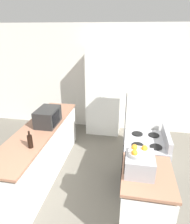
{
  "coord_description": "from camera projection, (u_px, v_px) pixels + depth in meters",
  "views": [
    {
      "loc": [
        0.6,
        -1.46,
        2.46
      ],
      "look_at": [
        0.0,
        1.86,
        1.05
      ],
      "focal_mm": 32.0,
      "sensor_mm": 36.0,
      "label": 1
    }
  ],
  "objects": [
    {
      "name": "wall_back",
      "position": [
        106.0,
        79.0,
        4.97
      ],
      "size": [
        7.0,
        0.06,
        2.6
      ],
      "color": "silver",
      "rests_on": "ground_plane"
    },
    {
      "name": "pantry_cabinet",
      "position": [
        104.0,
        94.0,
        4.82
      ],
      "size": [
        0.81,
        0.51,
        2.03
      ],
      "color": "silver",
      "rests_on": "ground_plane"
    },
    {
      "name": "wine_bottle",
      "position": [
        30.0,
        141.0,
        2.79
      ],
      "size": [
        0.07,
        0.07,
        0.26
      ],
      "color": "black",
      "rests_on": "counter_left"
    },
    {
      "name": "refrigerator",
      "position": [
        145.0,
        120.0,
        3.72
      ],
      "size": [
        0.73,
        0.77,
        1.77
      ],
      "color": "white",
      "rests_on": "ground_plane"
    },
    {
      "name": "toaster_oven",
      "position": [
        139.0,
        164.0,
        2.3
      ],
      "size": [
        0.34,
        0.36,
        0.23
      ],
      "color": "#939399",
      "rests_on": "counter_right"
    },
    {
      "name": "fruit_bowl",
      "position": [
        139.0,
        152.0,
        2.25
      ],
      "size": [
        0.25,
        0.25,
        0.1
      ],
      "color": "silver",
      "rests_on": "toaster_oven"
    },
    {
      "name": "counter_right",
      "position": [
        144.0,
        204.0,
        2.5
      ],
      "size": [
        0.6,
        0.77,
        0.91
      ],
      "color": "silver",
      "rests_on": "ground_plane"
    },
    {
      "name": "microwave",
      "position": [
        48.0,
        117.0,
        3.46
      ],
      "size": [
        0.34,
        0.5,
        0.29
      ],
      "color": "black",
      "rests_on": "counter_left"
    },
    {
      "name": "stove",
      "position": [
        143.0,
        164.0,
        3.18
      ],
      "size": [
        0.66,
        0.72,
        1.07
      ],
      "color": "#9E9EA3",
      "rests_on": "ground_plane"
    },
    {
      "name": "counter_left",
      "position": [
        41.0,
        152.0,
        3.55
      ],
      "size": [
        0.6,
        2.46,
        0.91
      ],
      "color": "silver",
      "rests_on": "ground_plane"
    }
  ]
}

